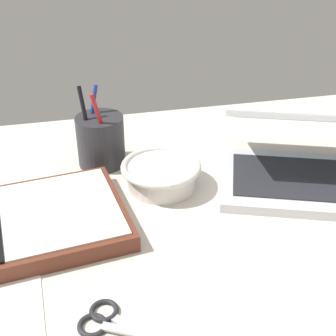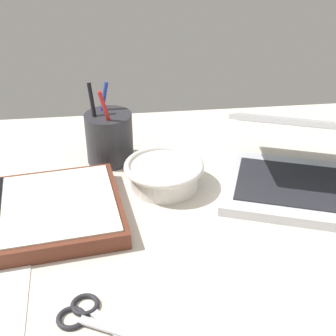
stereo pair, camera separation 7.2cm
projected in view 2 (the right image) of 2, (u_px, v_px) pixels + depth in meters
desk_top at (181, 245)px, 74.36cm from camera, size 140.00×100.00×2.00cm
laptop at (328, 169)px, 83.80cm from camera, size 42.83×37.29×15.69cm
bowl at (164, 173)px, 85.97cm from camera, size 14.74×14.74×4.90cm
pen_cup at (109, 137)px, 93.40cm from camera, size 9.39×9.39×16.42cm
planner at (0, 218)px, 76.18cm from camera, size 42.14×27.25×3.28cm
scissors at (88, 316)px, 60.08cm from camera, size 12.51×11.35×0.80cm
paper_sheet_front at (239, 307)px, 61.79cm from camera, size 29.92×32.52×0.16cm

